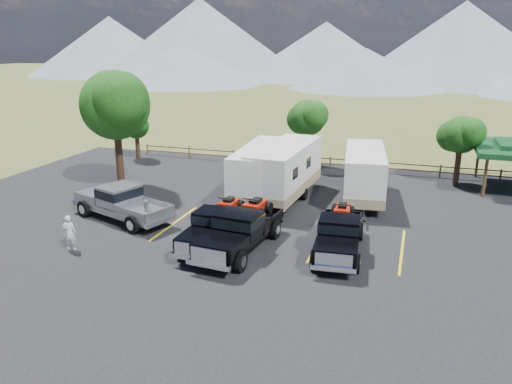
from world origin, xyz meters
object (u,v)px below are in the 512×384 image
(rig_left, at_px, (217,225))
(rig_right, at_px, (339,233))
(rig_center, at_px, (241,229))
(person_b, at_px, (147,214))
(tree_big_nw, at_px, (115,105))
(trailer_right, at_px, (364,174))
(pickup_silver, at_px, (122,202))
(trailer_center, at_px, (285,171))
(trailer_left, at_px, (262,172))
(person_a, at_px, (69,233))

(rig_left, bearing_deg, rig_right, 8.36)
(rig_center, distance_m, person_b, 5.76)
(tree_big_nw, distance_m, trailer_right, 16.49)
(tree_big_nw, bearing_deg, pickup_silver, -56.55)
(pickup_silver, bearing_deg, trailer_center, 149.56)
(trailer_center, bearing_deg, rig_right, -54.15)
(trailer_left, xyz_separation_m, trailer_center, (1.41, 0.22, 0.08))
(trailer_center, xyz_separation_m, pickup_silver, (-7.56, -6.45, -0.78))
(rig_left, bearing_deg, trailer_center, 81.27)
(trailer_center, bearing_deg, trailer_right, 20.99)
(pickup_silver, distance_m, person_b, 2.10)
(rig_center, xyz_separation_m, trailer_left, (-1.47, 8.02, 0.68))
(rig_right, distance_m, pickup_silver, 12.12)
(tree_big_nw, relative_size, trailer_right, 0.86)
(trailer_left, relative_size, person_b, 6.00)
(pickup_silver, relative_size, person_b, 4.32)
(tree_big_nw, relative_size, rig_center, 1.19)
(pickup_silver, bearing_deg, rig_left, 95.79)
(trailer_left, bearing_deg, rig_left, -91.82)
(rig_left, relative_size, trailer_center, 0.60)
(person_b, bearing_deg, trailer_right, 8.08)
(tree_big_nw, bearing_deg, person_a, -70.20)
(rig_right, bearing_deg, rig_left, -176.68)
(pickup_silver, bearing_deg, person_a, 18.28)
(trailer_center, xyz_separation_m, person_b, (-5.59, -7.13, -1.01))
(tree_big_nw, bearing_deg, person_b, -47.69)
(trailer_left, height_order, person_b, trailer_left)
(tree_big_nw, height_order, person_a, tree_big_nw)
(person_b, bearing_deg, trailer_center, 19.97)
(rig_center, height_order, rig_right, rig_center)
(trailer_right, bearing_deg, rig_right, -98.00)
(trailer_right, xyz_separation_m, person_b, (-10.26, -8.62, -0.86))
(rig_center, relative_size, person_a, 3.80)
(tree_big_nw, relative_size, rig_left, 1.31)
(tree_big_nw, distance_m, person_b, 9.55)
(rig_left, relative_size, trailer_left, 0.63)
(rig_center, distance_m, person_a, 8.11)
(trailer_right, bearing_deg, trailer_center, -169.48)
(tree_big_nw, distance_m, rig_left, 12.91)
(trailer_center, bearing_deg, person_a, -121.80)
(rig_center, bearing_deg, person_b, 174.17)
(rig_right, relative_size, trailer_left, 0.65)
(person_b, bearing_deg, trailer_left, 26.90)
(rig_right, xyz_separation_m, person_a, (-12.16, -3.70, -0.09))
(rig_left, distance_m, rig_center, 1.37)
(trailer_left, height_order, trailer_right, trailer_left)
(trailer_left, distance_m, person_a, 12.32)
(trailer_right, bearing_deg, rig_center, -122.48)
(rig_center, height_order, person_b, rig_center)
(rig_center, height_order, trailer_left, trailer_left)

